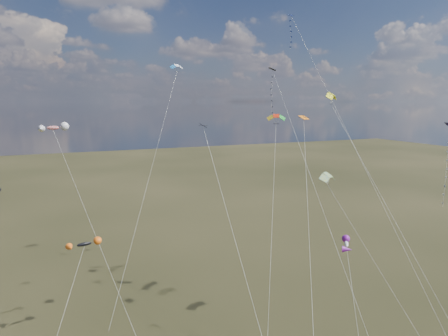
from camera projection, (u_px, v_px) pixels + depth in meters
name	position (u px, v px, depth m)	size (l,w,h in m)	color
diamond_black_high	(277.00, 104.00, 52.32)	(1.85, 25.23, 30.98)	black
diamond_navy_tall	(301.00, 52.00, 57.53)	(2.23, 30.91, 39.31)	#0C164F
diamond_black_mid	(222.00, 192.00, 42.24)	(1.16, 18.43, 24.01)	black
diamond_orange_center	(307.00, 185.00, 41.01)	(10.99, 19.15, 24.94)	orange
parafoil_yellow	(332.00, 95.00, 48.90)	(6.24, 20.01, 28.10)	yellow
parafoil_blue_white	(176.00, 67.00, 63.36)	(15.68, 19.28, 32.76)	#1D69AB
parafoil_striped	(328.00, 175.00, 46.36)	(7.40, 12.31, 18.77)	#E7DD05
parafoil_tricolor	(276.00, 117.00, 50.87)	(10.81, 16.19, 25.28)	gold
novelty_black_orange	(84.00, 244.00, 44.88)	(6.61, 7.89, 11.18)	black
novelty_white_purple	(347.00, 245.00, 36.77)	(4.60, 9.63, 13.95)	white
novelty_redwhite_stripe	(53.00, 128.00, 50.44)	(8.89, 16.27, 23.88)	red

